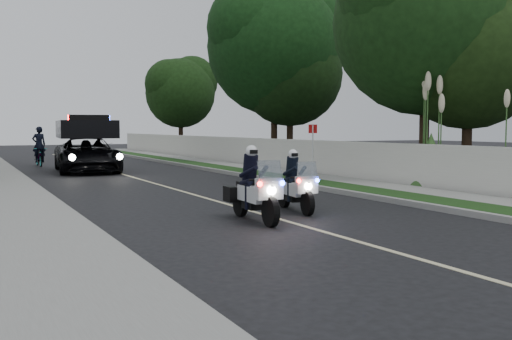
{
  "coord_description": "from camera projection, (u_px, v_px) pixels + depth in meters",
  "views": [
    {
      "loc": [
        -6.33,
        -11.43,
        2.05
      ],
      "look_at": [
        0.16,
        1.36,
        1.0
      ],
      "focal_mm": 41.23,
      "sensor_mm": 36.0,
      "label": 1
    }
  ],
  "objects": [
    {
      "name": "ground",
      "position": [
        277.0,
        219.0,
        13.17
      ],
      "size": [
        120.0,
        120.0,
        0.0
      ],
      "primitive_type": "plane",
      "color": "black",
      "rests_on": "ground"
    },
    {
      "name": "curb_right",
      "position": [
        246.0,
        176.0,
        23.91
      ],
      "size": [
        0.2,
        60.0,
        0.15
      ],
      "primitive_type": "cube",
      "color": "gray",
      "rests_on": "ground"
    },
    {
      "name": "grass_verge",
      "position": [
        262.0,
        175.0,
        24.23
      ],
      "size": [
        1.2,
        60.0,
        0.16
      ],
      "primitive_type": "cube",
      "color": "#193814",
      "rests_on": "ground"
    },
    {
      "name": "sidewalk_right",
      "position": [
        289.0,
        174.0,
        24.82
      ],
      "size": [
        1.4,
        60.0,
        0.16
      ],
      "primitive_type": "cube",
      "color": "gray",
      "rests_on": "ground"
    },
    {
      "name": "property_wall",
      "position": [
        309.0,
        157.0,
        25.22
      ],
      "size": [
        0.22,
        60.0,
        1.5
      ],
      "primitive_type": "cube",
      "color": "beige",
      "rests_on": "ground"
    },
    {
      "name": "curb_left",
      "position": [
        32.0,
        185.0,
        20.21
      ],
      "size": [
        0.2,
        60.0,
        0.15
      ],
      "primitive_type": "cube",
      "color": "gray",
      "rests_on": "ground"
    },
    {
      "name": "lane_marking",
      "position": [
        148.0,
        182.0,
        22.07
      ],
      "size": [
        0.12,
        50.0,
        0.01
      ],
      "primitive_type": "cube",
      "color": "#BFB78C",
      "rests_on": "ground"
    },
    {
      "name": "police_moto_left",
      "position": [
        254.0,
        221.0,
        12.82
      ],
      "size": [
        0.78,
        1.99,
        1.66
      ],
      "primitive_type": null,
      "rotation": [
        0.0,
        0.0,
        -0.05
      ],
      "color": "silver",
      "rests_on": "ground"
    },
    {
      "name": "police_moto_right",
      "position": [
        295.0,
        211.0,
        14.32
      ],
      "size": [
        0.86,
        1.85,
        1.52
      ],
      "primitive_type": null,
      "rotation": [
        0.0,
        0.0,
        -0.14
      ],
      "color": "silver",
      "rests_on": "ground"
    },
    {
      "name": "police_suv",
      "position": [
        88.0,
        172.0,
        26.84
      ],
      "size": [
        3.15,
        5.92,
        2.77
      ],
      "primitive_type": "imported",
      "rotation": [
        0.0,
        0.0,
        -0.09
      ],
      "color": "black",
      "rests_on": "ground"
    },
    {
      "name": "bicycle",
      "position": [
        40.0,
        166.0,
        30.82
      ],
      "size": [
        0.7,
        1.85,
        0.96
      ],
      "primitive_type": "imported",
      "rotation": [
        0.0,
        0.0,
        0.03
      ],
      "color": "black",
      "rests_on": "ground"
    },
    {
      "name": "cyclist",
      "position": [
        40.0,
        166.0,
        30.82
      ],
      "size": [
        0.72,
        0.51,
        1.88
      ],
      "primitive_type": "imported",
      "rotation": [
        0.0,
        0.0,
        3.24
      ],
      "color": "black",
      "rests_on": "ground"
    },
    {
      "name": "sign_post",
      "position": [
        312.0,
        180.0,
        22.99
      ],
      "size": [
        0.45,
        0.45,
        2.22
      ],
      "primitive_type": null,
      "rotation": [
        0.0,
        0.0,
        -0.36
      ],
      "color": "#A20B1D",
      "rests_on": "ground"
    },
    {
      "name": "pampas_far",
      "position": [
        430.0,
        189.0,
        19.49
      ],
      "size": [
        1.85,
        1.85,
        4.14
      ],
      "primitive_type": null,
      "rotation": [
        0.0,
        0.0,
        0.34
      ],
      "color": "beige",
      "rests_on": "ground"
    },
    {
      "name": "tree_right_a",
      "position": [
        466.0,
        183.0,
        21.47
      ],
      "size": [
        6.52,
        6.52,
        9.12
      ],
      "primitive_type": null,
      "rotation": [
        0.0,
        0.0,
        0.22
      ],
      "color": "#1C3611",
      "rests_on": "ground"
    },
    {
      "name": "tree_right_b",
      "position": [
        423.0,
        182.0,
        22.06
      ],
      "size": [
        8.52,
        8.52,
        11.47
      ],
      "primitive_type": null,
      "rotation": [
        0.0,
        0.0,
        -0.28
      ],
      "color": "#183A13",
      "rests_on": "ground"
    },
    {
      "name": "tree_right_c",
      "position": [
        290.0,
        164.0,
        33.09
      ],
      "size": [
        6.81,
        6.81,
        9.73
      ],
      "primitive_type": null,
      "rotation": [
        0.0,
        0.0,
        -0.18
      ],
      "color": "black",
      "rests_on": "ground"
    },
    {
      "name": "tree_right_d",
      "position": [
        274.0,
        163.0,
        33.37
      ],
      "size": [
        7.73,
        7.73,
        12.58
      ],
      "primitive_type": null,
      "rotation": [
        0.0,
        0.0,
        0.02
      ],
      "color": "#133913",
      "rests_on": "ground"
    },
    {
      "name": "tree_right_e",
      "position": [
        181.0,
        153.0,
        47.27
      ],
      "size": [
        6.92,
        6.92,
        9.25
      ],
      "primitive_type": null,
      "rotation": [
        0.0,
        0.0,
        -0.29
      ],
      "color": "#173510",
      "rests_on": "ground"
    }
  ]
}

